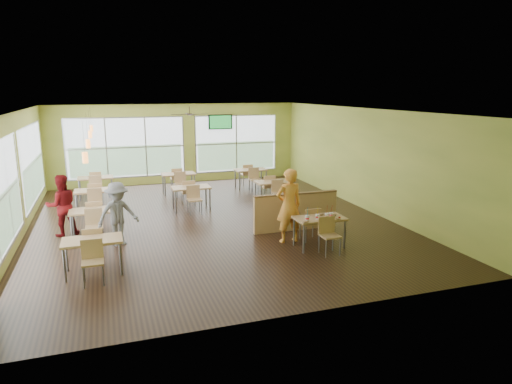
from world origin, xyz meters
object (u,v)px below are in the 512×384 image
man_plaid (289,206)px  food_basket (332,214)px  main_table (320,222)px  half_wall_divider (296,211)px

man_plaid → food_basket: size_ratio=8.13×
main_table → man_plaid: size_ratio=0.81×
main_table → food_basket: 0.39m
half_wall_divider → man_plaid: 1.10m
half_wall_divider → man_plaid: man_plaid is taller
main_table → food_basket: bearing=8.8°
main_table → man_plaid: man_plaid is taller
half_wall_divider → food_basket: half_wall_divider is taller
half_wall_divider → man_plaid: bearing=-123.4°
main_table → man_plaid: (-0.56, 0.60, 0.31)m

